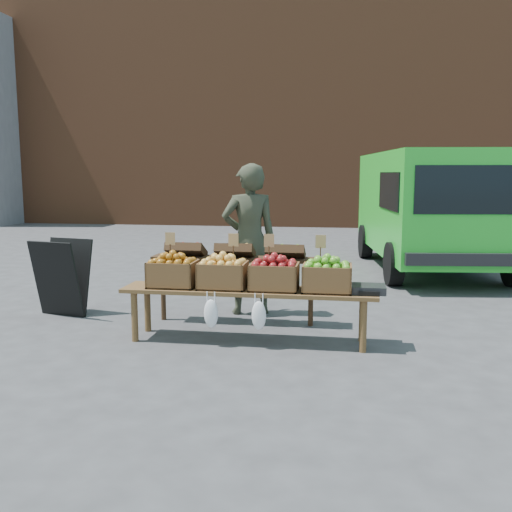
% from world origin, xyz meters
% --- Properties ---
extents(ground, '(80.00, 80.00, 0.00)m').
position_xyz_m(ground, '(0.00, 0.00, 0.00)').
color(ground, '#404043').
extents(brick_building, '(24.00, 4.00, 10.00)m').
position_xyz_m(brick_building, '(0.00, 15.00, 5.00)').
color(brick_building, brown).
rests_on(brick_building, ground).
extents(delivery_van, '(2.75, 5.02, 2.15)m').
position_xyz_m(delivery_van, '(2.90, 5.05, 1.07)').
color(delivery_van, green).
rests_on(delivery_van, ground).
extents(vendor, '(0.81, 0.67, 1.90)m').
position_xyz_m(vendor, '(0.17, 1.32, 0.95)').
color(vendor, '#323627').
rests_on(vendor, ground).
extents(chalkboard_sign, '(0.70, 0.48, 0.98)m').
position_xyz_m(chalkboard_sign, '(-2.14, 0.84, 0.49)').
color(chalkboard_sign, black).
rests_on(chalkboard_sign, ground).
extents(back_table, '(2.10, 0.44, 1.04)m').
position_xyz_m(back_table, '(0.08, 0.82, 0.52)').
color(back_table, '#342213').
rests_on(back_table, ground).
extents(display_bench, '(2.70, 0.56, 0.57)m').
position_xyz_m(display_bench, '(0.37, 0.10, 0.28)').
color(display_bench, brown).
rests_on(display_bench, ground).
extents(crate_golden_apples, '(0.50, 0.40, 0.28)m').
position_xyz_m(crate_golden_apples, '(-0.46, 0.10, 0.71)').
color(crate_golden_apples, '#A36A13').
rests_on(crate_golden_apples, display_bench).
extents(crate_russet_pears, '(0.50, 0.40, 0.28)m').
position_xyz_m(crate_russet_pears, '(0.09, 0.10, 0.71)').
color(crate_russet_pears, gold).
rests_on(crate_russet_pears, display_bench).
extents(crate_red_apples, '(0.50, 0.40, 0.28)m').
position_xyz_m(crate_red_apples, '(0.64, 0.10, 0.71)').
color(crate_red_apples, maroon).
rests_on(crate_red_apples, display_bench).
extents(crate_green_apples, '(0.50, 0.40, 0.28)m').
position_xyz_m(crate_green_apples, '(1.19, 0.10, 0.71)').
color(crate_green_apples, '#4D9810').
rests_on(crate_green_apples, display_bench).
extents(weighing_scale, '(0.34, 0.30, 0.08)m').
position_xyz_m(weighing_scale, '(1.62, 0.10, 0.61)').
color(weighing_scale, black).
rests_on(weighing_scale, display_bench).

